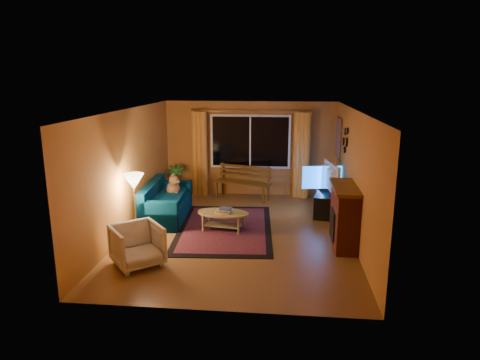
# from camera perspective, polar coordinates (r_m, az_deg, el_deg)

# --- Properties ---
(floor) EXTENTS (4.50, 6.00, 0.02)m
(floor) POSITION_cam_1_polar(r_m,az_deg,el_deg) (8.83, -0.20, -7.16)
(floor) COLOR brown
(floor) RESTS_ON ground
(ceiling) EXTENTS (4.50, 6.00, 0.02)m
(ceiling) POSITION_cam_1_polar(r_m,az_deg,el_deg) (8.28, -0.21, 9.37)
(ceiling) COLOR white
(ceiling) RESTS_ON ground
(wall_back) EXTENTS (4.50, 0.02, 2.50)m
(wall_back) POSITION_cam_1_polar(r_m,az_deg,el_deg) (11.41, 1.39, 4.18)
(wall_back) COLOR #B97531
(wall_back) RESTS_ON ground
(wall_left) EXTENTS (0.02, 6.00, 2.50)m
(wall_left) POSITION_cam_1_polar(r_m,az_deg,el_deg) (8.99, -14.69, 1.14)
(wall_left) COLOR #B97531
(wall_left) RESTS_ON ground
(wall_right) EXTENTS (0.02, 6.00, 2.50)m
(wall_right) POSITION_cam_1_polar(r_m,az_deg,el_deg) (8.54, 15.06, 0.47)
(wall_right) COLOR #B97531
(wall_right) RESTS_ON ground
(window) EXTENTS (2.00, 0.02, 1.30)m
(window) POSITION_cam_1_polar(r_m,az_deg,el_deg) (11.31, 1.37, 5.13)
(window) COLOR black
(window) RESTS_ON wall_back
(curtain_rod) EXTENTS (3.20, 0.03, 0.03)m
(curtain_rod) POSITION_cam_1_polar(r_m,az_deg,el_deg) (11.18, 1.37, 9.15)
(curtain_rod) COLOR #BF8C3F
(curtain_rod) RESTS_ON wall_back
(curtain_left) EXTENTS (0.36, 0.36, 2.24)m
(curtain_left) POSITION_cam_1_polar(r_m,az_deg,el_deg) (11.49, -5.41, 3.53)
(curtain_left) COLOR orange
(curtain_left) RESTS_ON ground
(curtain_right) EXTENTS (0.36, 0.36, 2.24)m
(curtain_right) POSITION_cam_1_polar(r_m,az_deg,el_deg) (11.28, 8.19, 3.27)
(curtain_right) COLOR orange
(curtain_right) RESTS_ON ground
(bench) EXTENTS (1.53, 0.90, 0.44)m
(bench) POSITION_cam_1_polar(r_m,az_deg,el_deg) (11.15, 0.29, -1.45)
(bench) COLOR #56340E
(bench) RESTS_ON ground
(potted_plant) EXTENTS (0.52, 0.52, 0.87)m
(potted_plant) POSITION_cam_1_polar(r_m,az_deg,el_deg) (11.32, -8.66, -0.25)
(potted_plant) COLOR #235B1E
(potted_plant) RESTS_ON ground
(sofa) EXTENTS (0.97, 2.03, 0.80)m
(sofa) POSITION_cam_1_polar(r_m,az_deg,el_deg) (9.78, -9.80, -2.73)
(sofa) COLOR #01263E
(sofa) RESTS_ON ground
(dog) EXTENTS (0.31, 0.42, 0.45)m
(dog) POSITION_cam_1_polar(r_m,az_deg,el_deg) (10.13, -8.91, -0.85)
(dog) COLOR #9D6B41
(dog) RESTS_ON sofa
(armchair) EXTENTS (1.04, 1.03, 0.78)m
(armchair) POSITION_cam_1_polar(r_m,az_deg,el_deg) (7.48, -13.55, -8.22)
(armchair) COLOR beige
(armchair) RESTS_ON ground
(floor_lamp) EXTENTS (0.23, 0.23, 1.30)m
(floor_lamp) POSITION_cam_1_polar(r_m,az_deg,el_deg) (8.56, -13.80, -3.59)
(floor_lamp) COLOR #BF8C3F
(floor_lamp) RESTS_ON ground
(rug) EXTENTS (2.13, 3.18, 0.02)m
(rug) POSITION_cam_1_polar(r_m,az_deg,el_deg) (9.09, -2.02, -6.42)
(rug) COLOR maroon
(rug) RESTS_ON ground
(coffee_table) EXTENTS (1.24, 1.24, 0.40)m
(coffee_table) POSITION_cam_1_polar(r_m,az_deg,el_deg) (8.93, -2.26, -5.52)
(coffee_table) COLOR #968E53
(coffee_table) RESTS_ON ground
(tv_console) EXTENTS (0.63, 1.31, 0.52)m
(tv_console) POSITION_cam_1_polar(r_m,az_deg,el_deg) (10.22, 11.30, -2.91)
(tv_console) COLOR black
(tv_console) RESTS_ON ground
(television) EXTENTS (0.34, 1.17, 0.67)m
(television) POSITION_cam_1_polar(r_m,az_deg,el_deg) (10.07, 11.46, 0.34)
(television) COLOR black
(television) RESTS_ON tv_console
(fireplace) EXTENTS (0.40, 1.20, 1.10)m
(fireplace) POSITION_cam_1_polar(r_m,az_deg,el_deg) (8.31, 13.75, -4.83)
(fireplace) COLOR maroon
(fireplace) RESTS_ON ground
(mirror_cluster) EXTENTS (0.06, 0.60, 0.56)m
(mirror_cluster) POSITION_cam_1_polar(r_m,az_deg,el_deg) (9.70, 13.78, 5.39)
(mirror_cluster) COLOR black
(mirror_cluster) RESTS_ON wall_right
(painting) EXTENTS (0.04, 0.76, 0.96)m
(painting) POSITION_cam_1_polar(r_m,az_deg,el_deg) (10.85, 12.99, 5.48)
(painting) COLOR orange
(painting) RESTS_ON wall_right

